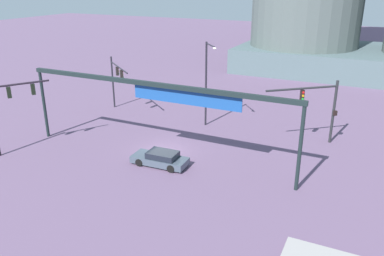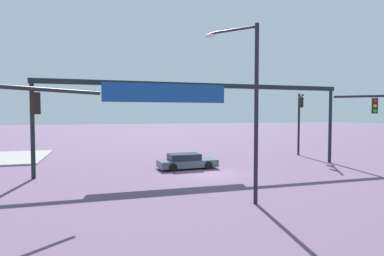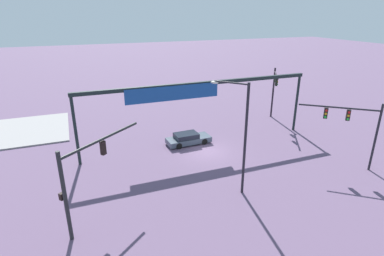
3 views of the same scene
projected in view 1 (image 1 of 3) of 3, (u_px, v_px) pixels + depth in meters
ground_plane at (164, 151)px, 34.85m from camera, size 232.59×232.59×0.00m
traffic_signal_near_corner at (116, 76)px, 43.90m from camera, size 5.20×4.30×6.07m
traffic_signal_opposite_side at (320, 103)px, 35.03m from camera, size 5.69×4.60×5.95m
traffic_signal_cross_street at (7, 104)px, 33.06m from camera, size 2.78×4.32×6.49m
streetlamp_curved_arm at (207, 79)px, 39.16m from camera, size 2.07×2.35×8.66m
overhead_sign_gantry at (159, 95)px, 31.11m from camera, size 24.39×0.43×6.74m
sedan_car_approaching at (161, 159)px, 32.09m from camera, size 4.72×2.09×1.21m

